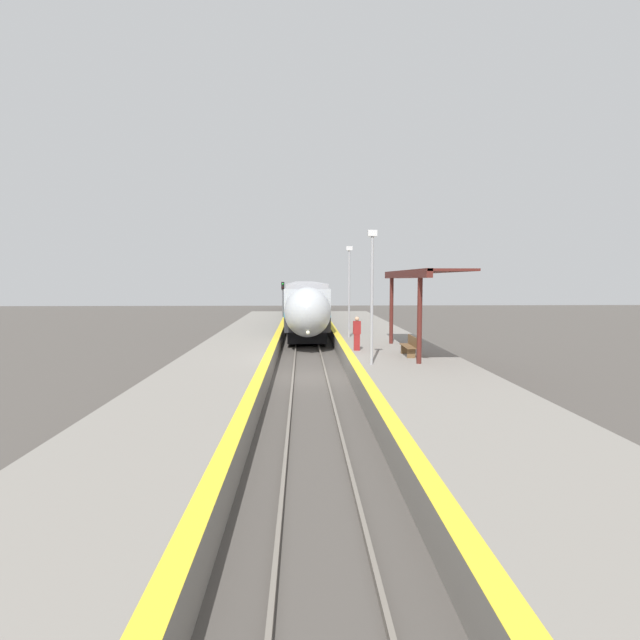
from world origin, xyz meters
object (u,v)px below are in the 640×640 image
(train, at_px, (305,298))
(person_waiting, at_px, (357,333))
(lamppost_mid, at_px, (349,285))
(platform_bench, at_px, (410,345))
(railway_signal, at_px, (283,299))
(lamppost_near, at_px, (372,288))

(train, distance_m, person_waiting, 28.48)
(person_waiting, distance_m, lamppost_mid, 6.02)
(platform_bench, xyz_separation_m, person_waiting, (-2.19, 1.76, 0.36))
(lamppost_mid, bearing_deg, train, 96.13)
(train, distance_m, lamppost_mid, 22.98)
(person_waiting, xyz_separation_m, railway_signal, (-4.37, 21.61, 0.79))
(train, height_order, person_waiting, train)
(person_waiting, bearing_deg, railway_signal, 101.43)
(platform_bench, bearing_deg, lamppost_near, -132.19)
(lamppost_near, relative_size, lamppost_mid, 1.00)
(platform_bench, height_order, lamppost_mid, lamppost_mid)
(train, height_order, platform_bench, train)
(platform_bench, height_order, railway_signal, railway_signal)
(train, distance_m, railway_signal, 7.08)
(railway_signal, distance_m, lamppost_near, 26.05)
(person_waiting, height_order, railway_signal, railway_signal)
(person_waiting, distance_m, railway_signal, 22.06)
(platform_bench, xyz_separation_m, railway_signal, (-6.56, 23.36, 1.15))
(train, xyz_separation_m, railway_signal, (-2.07, -6.77, 0.21))
(platform_bench, bearing_deg, lamppost_mid, 105.56)
(lamppost_near, height_order, lamppost_mid, same)
(person_waiting, xyz_separation_m, lamppost_mid, (0.14, 5.59, 2.22))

